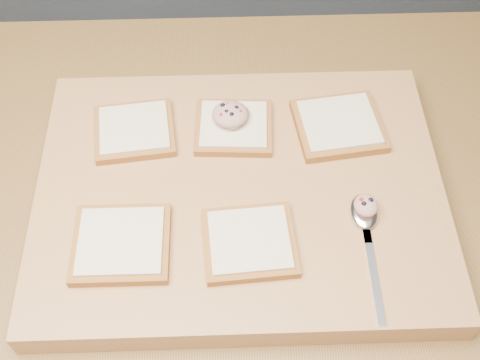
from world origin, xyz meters
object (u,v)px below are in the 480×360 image
object	(u,v)px
spoon	(365,221)
cutting_board	(240,194)
bread_far_center	(234,127)
tuna_salad_dollop	(230,114)

from	to	relation	value
spoon	cutting_board	bearing A→B (deg)	157.97
cutting_board	spoon	bearing A→B (deg)	-22.03
cutting_board	bread_far_center	xyz separation A→B (m)	(-0.01, 0.10, 0.03)
tuna_salad_dollop	spoon	size ratio (longest dim) A/B	0.29
cutting_board	tuna_salad_dollop	bearing A→B (deg)	95.68
cutting_board	tuna_salad_dollop	size ratio (longest dim) A/B	10.65
bread_far_center	tuna_salad_dollop	distance (m)	0.02
spoon	tuna_salad_dollop	bearing A→B (deg)	135.34
tuna_salad_dollop	spoon	distance (m)	0.24
bread_far_center	cutting_board	bearing A→B (deg)	-86.47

